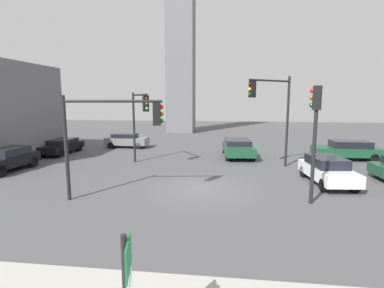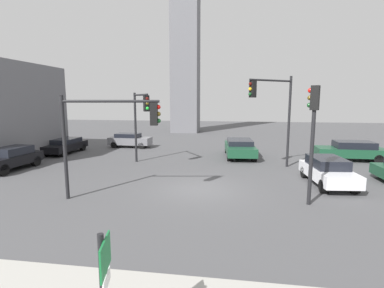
{
  "view_description": "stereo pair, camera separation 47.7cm",
  "coord_description": "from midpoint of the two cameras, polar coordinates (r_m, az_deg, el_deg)",
  "views": [
    {
      "loc": [
        1.23,
        -14.25,
        4.48
      ],
      "look_at": [
        -0.88,
        3.24,
        1.8
      ],
      "focal_mm": 27.42,
      "sensor_mm": 36.0,
      "label": 1
    },
    {
      "loc": [
        1.71,
        -14.19,
        4.48
      ],
      "look_at": [
        -0.88,
        3.24,
        1.8
      ],
      "focal_mm": 27.42,
      "sensor_mm": 36.0,
      "label": 2
    }
  ],
  "objects": [
    {
      "name": "car_2",
      "position": [
        17.21,
        25.61,
        -4.7
      ],
      "size": [
        2.16,
        4.27,
        1.44
      ],
      "rotation": [
        0.0,
        0.0,
        -1.47
      ],
      "color": "silver",
      "rests_on": "ground_plane"
    },
    {
      "name": "car_1",
      "position": [
        23.38,
        9.85,
        -0.67
      ],
      "size": [
        2.52,
        4.93,
        1.36
      ],
      "rotation": [
        0.0,
        0.0,
        -1.49
      ],
      "color": "#19472D",
      "rests_on": "ground_plane"
    },
    {
      "name": "car_3",
      "position": [
        28.27,
        -11.55,
        0.79
      ],
      "size": [
        3.94,
        1.7,
        1.32
      ],
      "rotation": [
        0.0,
        0.0,
        -0.02
      ],
      "color": "slate",
      "rests_on": "ground_plane"
    },
    {
      "name": "traffic_light_3",
      "position": [
        13.34,
        -14.55,
        3.61
      ],
      "size": [
        4.33,
        0.86,
        4.67
      ],
      "rotation": [
        0.0,
        0.0,
        0.15
      ],
      "color": "black",
      "rests_on": "ground_plane"
    },
    {
      "name": "traffic_light_1",
      "position": [
        13.25,
        23.43,
        3.8
      ],
      "size": [
        0.49,
        0.42,
        5.05
      ],
      "rotation": [
        0.0,
        0.0,
        2.72
      ],
      "color": "black",
      "rests_on": "ground_plane"
    },
    {
      "name": "traffic_light_2",
      "position": [
        19.97,
        -9.29,
        5.9
      ],
      "size": [
        1.84,
        2.57,
        4.96
      ],
      "rotation": [
        0.0,
        0.0,
        -0.97
      ],
      "color": "black",
      "rests_on": "ground_plane"
    },
    {
      "name": "car_5",
      "position": [
        24.74,
        29.01,
        -1.09
      ],
      "size": [
        4.78,
        2.03,
        1.44
      ],
      "rotation": [
        0.0,
        0.0,
        3.12
      ],
      "color": "#19472D",
      "rests_on": "ground_plane"
    },
    {
      "name": "car_4",
      "position": [
        21.99,
        -31.29,
        -2.32
      ],
      "size": [
        2.06,
        4.05,
        1.47
      ],
      "rotation": [
        0.0,
        0.0,
        -1.64
      ],
      "color": "black",
      "rests_on": "ground_plane"
    },
    {
      "name": "direction_sign",
      "position": [
        5.24,
        -13.92,
        -25.42
      ],
      "size": [
        0.2,
        0.68,
        2.3
      ],
      "rotation": [
        0.0,
        0.0,
        0.23
      ],
      "color": "black",
      "rests_on": "ground_plane"
    },
    {
      "name": "traffic_light_0",
      "position": [
        19.34,
        16.16,
        7.47
      ],
      "size": [
        2.85,
        2.2,
        5.98
      ],
      "rotation": [
        0.0,
        0.0,
        -2.49
      ],
      "color": "black",
      "rests_on": "ground_plane"
    },
    {
      "name": "ground_plane",
      "position": [
        14.98,
        2.46,
        -8.76
      ],
      "size": [
        94.04,
        94.04,
        0.0
      ],
      "primitive_type": "plane",
      "color": "#4C4C4F"
    },
    {
      "name": "car_6",
      "position": [
        26.8,
        -22.98,
        -0.23
      ],
      "size": [
        1.84,
        4.45,
        1.23
      ],
      "rotation": [
        0.0,
        0.0,
        -1.58
      ],
      "color": "black",
      "rests_on": "ground_plane"
    }
  ]
}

